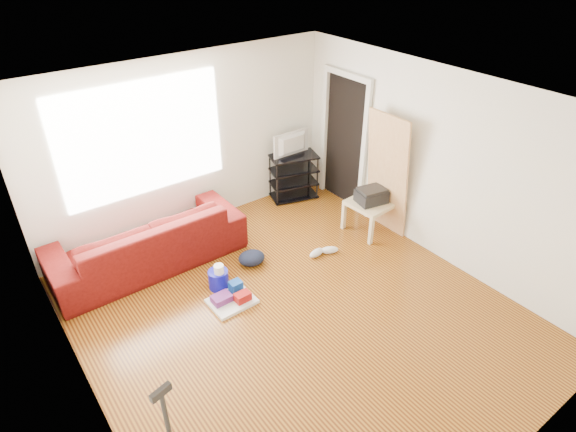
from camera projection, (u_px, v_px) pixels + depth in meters
room at (294, 216)px, 5.09m from camera, size 4.51×5.01×2.51m
sofa at (151, 262)px, 6.46m from camera, size 2.49×0.97×0.73m
tv_stand at (294, 176)px, 7.76m from camera, size 0.83×0.62×0.74m
tv at (294, 145)px, 7.47m from camera, size 0.66×0.09×0.38m
side_table at (370, 206)px, 6.93m from camera, size 0.62×0.62×0.47m
printer at (371, 195)px, 6.83m from camera, size 0.46×0.39×0.21m
bucket at (219, 287)px, 6.03m from camera, size 0.26×0.26×0.25m
toilet_paper at (220, 277)px, 5.91m from camera, size 0.12×0.12×0.11m
cleaning_tray at (232, 298)px, 5.77m from camera, size 0.53×0.43×0.19m
backpack at (252, 264)px, 6.43m from camera, size 0.42×0.38×0.19m
sneakers at (323, 251)px, 6.58m from camera, size 0.45×0.23×0.10m
door_panel at (381, 228)px, 7.17m from camera, size 0.22×0.72×1.78m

